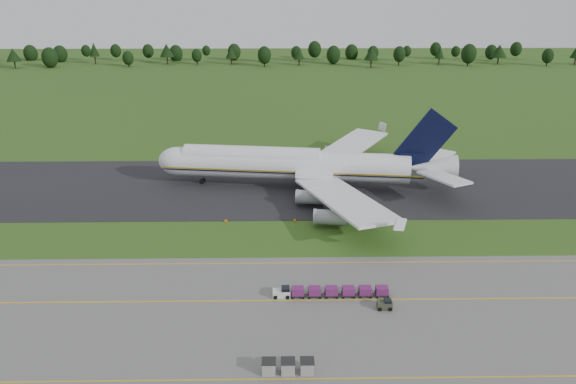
{
  "coord_description": "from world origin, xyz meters",
  "views": [
    {
      "loc": [
        -1.53,
        -96.26,
        46.55
      ],
      "look_at": [
        0.04,
        2.0,
        8.64
      ],
      "focal_mm": 35.0,
      "sensor_mm": 36.0,
      "label": 1
    }
  ],
  "objects_px": {
    "aircraft": "(297,164)",
    "uld_row": "(288,366)",
    "baggage_train": "(329,291)",
    "utility_cart": "(385,305)",
    "edge_markers": "(260,221)"
  },
  "relations": [
    {
      "from": "aircraft",
      "to": "baggage_train",
      "type": "height_order",
      "value": "aircraft"
    },
    {
      "from": "aircraft",
      "to": "utility_cart",
      "type": "height_order",
      "value": "aircraft"
    },
    {
      "from": "baggage_train",
      "to": "utility_cart",
      "type": "height_order",
      "value": "baggage_train"
    },
    {
      "from": "utility_cart",
      "to": "uld_row",
      "type": "relative_size",
      "value": 0.34
    },
    {
      "from": "edge_markers",
      "to": "aircraft",
      "type": "bearing_deg",
      "value": 68.32
    },
    {
      "from": "uld_row",
      "to": "edge_markers",
      "type": "xyz_separation_m",
      "value": [
        -4.86,
        46.22,
        -0.67
      ]
    },
    {
      "from": "edge_markers",
      "to": "utility_cart",
      "type": "bearing_deg",
      "value": -58.64
    },
    {
      "from": "aircraft",
      "to": "utility_cart",
      "type": "bearing_deg",
      "value": -77.57
    },
    {
      "from": "uld_row",
      "to": "edge_markers",
      "type": "height_order",
      "value": "uld_row"
    },
    {
      "from": "aircraft",
      "to": "utility_cart",
      "type": "xyz_separation_m",
      "value": [
        11.5,
        -52.17,
        -4.97
      ]
    },
    {
      "from": "uld_row",
      "to": "edge_markers",
      "type": "relative_size",
      "value": 0.46
    },
    {
      "from": "uld_row",
      "to": "aircraft",
      "type": "bearing_deg",
      "value": 87.28
    },
    {
      "from": "utility_cart",
      "to": "aircraft",
      "type": "bearing_deg",
      "value": 102.43
    },
    {
      "from": "aircraft",
      "to": "uld_row",
      "type": "relative_size",
      "value": 10.7
    },
    {
      "from": "aircraft",
      "to": "baggage_train",
      "type": "bearing_deg",
      "value": -85.83
    }
  ]
}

